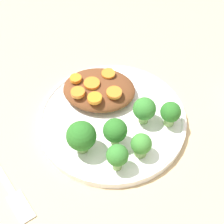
# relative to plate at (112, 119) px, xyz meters

# --- Properties ---
(ground_plane) EXTENTS (4.00, 4.00, 0.00)m
(ground_plane) POSITION_rel_plate_xyz_m (0.00, 0.00, -0.01)
(ground_plane) COLOR tan
(plate) EXTENTS (0.25, 0.25, 0.02)m
(plate) POSITION_rel_plate_xyz_m (0.00, 0.00, 0.00)
(plate) COLOR white
(plate) RESTS_ON ground_plane
(stew_mound) EXTENTS (0.13, 0.10, 0.03)m
(stew_mound) POSITION_rel_plate_xyz_m (0.03, -0.05, 0.02)
(stew_mound) COLOR brown
(stew_mound) RESTS_ON plate
(broccoli_floret_0) EXTENTS (0.03, 0.03, 0.05)m
(broccoli_floret_0) POSITION_rel_plate_xyz_m (-0.10, -0.00, 0.03)
(broccoli_floret_0) COLOR #7FA85B
(broccoli_floret_0) RESTS_ON plate
(broccoli_floret_1) EXTENTS (0.05, 0.05, 0.06)m
(broccoli_floret_1) POSITION_rel_plate_xyz_m (0.04, 0.07, 0.04)
(broccoli_floret_1) COLOR #759E51
(broccoli_floret_1) RESTS_ON plate
(broccoli_floret_2) EXTENTS (0.04, 0.04, 0.05)m
(broccoli_floret_2) POSITION_rel_plate_xyz_m (-0.01, 0.05, 0.04)
(broccoli_floret_2) COLOR #759E51
(broccoli_floret_2) RESTS_ON plate
(broccoli_floret_3) EXTENTS (0.04, 0.04, 0.05)m
(broccoli_floret_3) POSITION_rel_plate_xyz_m (-0.05, -0.00, 0.03)
(broccoli_floret_3) COLOR #7FA85B
(broccoli_floret_3) RESTS_ON plate
(broccoli_floret_4) EXTENTS (0.03, 0.03, 0.04)m
(broccoli_floret_4) POSITION_rel_plate_xyz_m (-0.05, 0.07, 0.03)
(broccoli_floret_4) COLOR #759E51
(broccoli_floret_4) RESTS_ON plate
(broccoli_floret_5) EXTENTS (0.03, 0.03, 0.05)m
(broccoli_floret_5) POSITION_rel_plate_xyz_m (-0.02, 0.10, 0.04)
(broccoli_floret_5) COLOR #7FA85B
(broccoli_floret_5) RESTS_ON plate
(carrot_slice_0) EXTENTS (0.02, 0.02, 0.00)m
(carrot_slice_0) POSITION_rel_plate_xyz_m (0.02, -0.07, 0.04)
(carrot_slice_0) COLOR orange
(carrot_slice_0) RESTS_ON stew_mound
(carrot_slice_1) EXTENTS (0.02, 0.02, 0.01)m
(carrot_slice_1) POSITION_rel_plate_xyz_m (0.07, -0.05, 0.04)
(carrot_slice_1) COLOR orange
(carrot_slice_1) RESTS_ON stew_mound
(carrot_slice_2) EXTENTS (0.03, 0.03, 0.01)m
(carrot_slice_2) POSITION_rel_plate_xyz_m (0.00, -0.03, 0.04)
(carrot_slice_2) COLOR orange
(carrot_slice_2) RESTS_ON stew_mound
(carrot_slice_3) EXTENTS (0.02, 0.02, 0.01)m
(carrot_slice_3) POSITION_rel_plate_xyz_m (0.03, -0.01, 0.04)
(carrot_slice_3) COLOR orange
(carrot_slice_3) RESTS_ON stew_mound
(carrot_slice_4) EXTENTS (0.03, 0.03, 0.01)m
(carrot_slice_4) POSITION_rel_plate_xyz_m (0.04, -0.04, 0.04)
(carrot_slice_4) COLOR orange
(carrot_slice_4) RESTS_ON stew_mound
(carrot_slice_5) EXTENTS (0.02, 0.02, 0.01)m
(carrot_slice_5) POSITION_rel_plate_xyz_m (0.06, -0.02, 0.04)
(carrot_slice_5) COLOR orange
(carrot_slice_5) RESTS_ON stew_mound
(fork) EXTENTS (0.13, 0.14, 0.01)m
(fork) POSITION_rel_plate_xyz_m (0.14, 0.14, -0.01)
(fork) COLOR silver
(fork) RESTS_ON ground_plane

